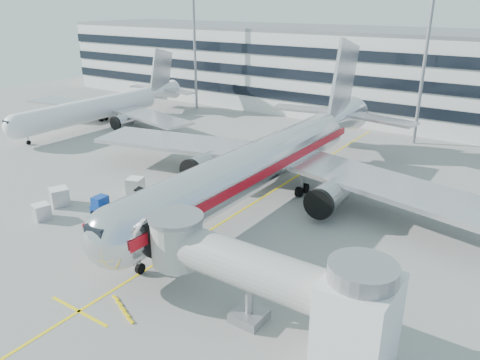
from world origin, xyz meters
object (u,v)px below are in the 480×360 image
Objects in this scene: baggage_tug at (103,208)px; ramp_worker at (135,200)px; main_jet at (268,159)px; cargo_container_front at (42,212)px; cargo_container_left at (59,197)px; belt_loader at (152,204)px; cargo_container_right at (135,186)px.

baggage_tug is 3.51m from ramp_worker.
cargo_container_front is (-15.44, -18.12, -3.44)m from main_jet.
main_jet is 21.79× the size of cargo_container_left.
cargo_container_front is 1.11× the size of ramp_worker.
main_jet is 18.15m from baggage_tug.
cargo_container_left is 8.26m from ramp_worker.
cargo_container_right is at bearing 155.14° from belt_loader.
belt_loader reaches higher than ramp_worker.
baggage_tug is at bearing -134.61° from ramp_worker.
cargo_container_front is at bearing -105.34° from cargo_container_right.
belt_loader is 10.93m from cargo_container_front.
ramp_worker is at bearing 71.70° from baggage_tug.
cargo_container_left reaches higher than ramp_worker.
main_jet is 13.40m from belt_loader.
main_jet reaches higher than ramp_worker.
ramp_worker is (-1.92, -0.55, 0.18)m from belt_loader.
main_jet is 22.82m from cargo_container_left.
cargo_container_left is 1.42× the size of ramp_worker.
baggage_tug is (-10.89, -14.13, -3.35)m from main_jet.
cargo_container_left reaches higher than cargo_container_front.
baggage_tug is at bearing -73.73° from cargo_container_right.
belt_loader is at bearing 46.08° from cargo_container_front.
cargo_container_left is at bearing -176.12° from ramp_worker.
belt_loader is at bearing -24.86° from cargo_container_right.
main_jet is at bearing 21.48° from ramp_worker.
baggage_tug is 6.09m from cargo_container_left.
baggage_tug is 1.29× the size of cargo_container_right.
ramp_worker is (1.10, 3.33, -0.07)m from baggage_tug.
cargo_container_right is (4.26, 6.93, -0.05)m from cargo_container_left.
cargo_container_front is at bearing -64.89° from cargo_container_left.
main_jet is at bearing 32.32° from cargo_container_right.
belt_loader is 2.95× the size of ramp_worker.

